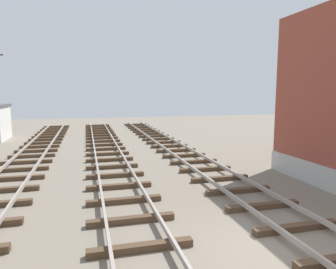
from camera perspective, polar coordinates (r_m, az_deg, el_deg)
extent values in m
plane|color=slate|center=(8.09, 19.05, -19.76)|extent=(80.00, 80.00, 0.00)
cube|color=#4C3826|center=(9.30, 22.54, -15.58)|extent=(2.50, 0.24, 0.18)
cube|color=#4C3826|center=(10.54, 17.03, -12.51)|extent=(2.50, 0.24, 0.18)
cube|color=#4C3826|center=(11.88, 12.82, -10.03)|extent=(2.50, 0.24, 0.18)
cube|color=#4C3826|center=(13.29, 9.52, -8.02)|extent=(2.50, 0.24, 0.18)
cube|color=#4C3826|center=(14.75, 6.89, -6.39)|extent=(2.50, 0.24, 0.18)
cube|color=#4C3826|center=(16.24, 4.75, -5.04)|extent=(2.50, 0.24, 0.18)
cube|color=#4C3826|center=(17.75, 2.98, -3.91)|extent=(2.50, 0.24, 0.18)
cube|color=#4C3826|center=(19.29, 1.50, -2.96)|extent=(2.50, 0.24, 0.18)
cube|color=#4C3826|center=(20.84, 0.23, -2.15)|extent=(2.50, 0.24, 0.18)
cube|color=#4C3826|center=(22.41, -0.85, -1.46)|extent=(2.50, 0.24, 0.18)
cube|color=#4C3826|center=(23.98, -1.80, -0.85)|extent=(2.50, 0.24, 0.18)
cube|color=#4C3826|center=(25.56, -2.62, -0.32)|extent=(2.50, 0.24, 0.18)
cube|color=#4C3826|center=(27.15, -3.36, 0.16)|extent=(2.50, 0.24, 0.18)
cube|color=#4C3826|center=(28.74, -4.00, 0.57)|extent=(2.50, 0.24, 0.18)
cube|color=#4C3826|center=(30.34, -4.59, 0.95)|extent=(2.50, 0.24, 0.18)
cube|color=#4C3826|center=(31.95, -5.11, 1.28)|extent=(2.50, 0.24, 0.18)
cube|color=#4C3826|center=(33.55, -5.58, 1.59)|extent=(2.50, 0.24, 0.18)
cube|color=#4C3826|center=(35.16, -6.01, 1.87)|extent=(2.50, 0.24, 0.18)
cube|color=#9E9389|center=(8.24, 22.02, -17.46)|extent=(0.08, 58.97, 0.14)
cube|color=#4C3826|center=(7.70, -5.02, -20.06)|extent=(2.50, 0.24, 0.18)
cube|color=#4C3826|center=(9.17, -6.83, -15.36)|extent=(2.50, 0.24, 0.18)
cube|color=#4C3826|center=(10.68, -8.08, -11.96)|extent=(2.50, 0.24, 0.18)
cube|color=#4C3826|center=(12.23, -9.00, -9.41)|extent=(2.50, 0.24, 0.18)
cube|color=#4C3826|center=(13.80, -9.71, -7.44)|extent=(2.50, 0.24, 0.18)
cube|color=#4C3826|center=(15.38, -10.26, -5.87)|extent=(2.50, 0.24, 0.18)
cube|color=#4C3826|center=(16.97, -10.71, -4.59)|extent=(2.50, 0.24, 0.18)
cube|color=#4C3826|center=(18.57, -11.08, -3.53)|extent=(2.50, 0.24, 0.18)
cube|color=#4C3826|center=(20.18, -11.39, -2.64)|extent=(2.50, 0.24, 0.18)
cube|color=#4C3826|center=(21.79, -11.65, -1.88)|extent=(2.50, 0.24, 0.18)
cube|color=#4C3826|center=(23.41, -11.88, -1.22)|extent=(2.50, 0.24, 0.18)
cube|color=#4C3826|center=(25.03, -12.08, -0.66)|extent=(2.50, 0.24, 0.18)
cube|color=#4C3826|center=(26.65, -12.25, -0.15)|extent=(2.50, 0.24, 0.18)
cube|color=#4C3826|center=(28.27, -12.41, 0.29)|extent=(2.50, 0.24, 0.18)
cube|color=#4C3826|center=(29.89, -12.54, 0.68)|extent=(2.50, 0.24, 0.18)
cube|color=#4C3826|center=(31.52, -12.67, 1.04)|extent=(2.50, 0.24, 0.18)
cube|color=#4C3826|center=(33.15, -12.78, 1.36)|extent=(2.50, 0.24, 0.18)
cube|color=#4C3826|center=(34.77, -12.88, 1.65)|extent=(2.50, 0.24, 0.18)
cube|color=#9E9389|center=(6.84, -10.20, -22.49)|extent=(0.08, 58.97, 0.14)
cube|color=#9E9389|center=(7.07, 2.37, -21.28)|extent=(0.08, 58.97, 0.14)
cube|color=#4C3826|center=(13.16, -28.08, -9.01)|extent=(2.50, 0.24, 0.18)
cube|color=#4C3826|center=(14.66, -26.66, -7.26)|extent=(2.50, 0.24, 0.18)
cube|color=#4C3826|center=(16.17, -25.52, -5.84)|extent=(2.50, 0.24, 0.18)
cube|color=#4C3826|center=(17.70, -24.58, -4.65)|extent=(2.50, 0.24, 0.18)
cube|color=#4C3826|center=(19.24, -23.79, -3.66)|extent=(2.50, 0.24, 0.18)
cube|color=#4C3826|center=(20.79, -23.12, -2.81)|extent=(2.50, 0.24, 0.18)
cube|color=#4C3826|center=(22.35, -22.54, -2.08)|extent=(2.50, 0.24, 0.18)
cube|color=#4C3826|center=(23.91, -22.04, -1.44)|extent=(2.50, 0.24, 0.18)
cube|color=#4C3826|center=(25.47, -21.60, -0.89)|extent=(2.50, 0.24, 0.18)
cube|color=#4C3826|center=(27.04, -21.21, -0.39)|extent=(2.50, 0.24, 0.18)
cube|color=#4C3826|center=(28.61, -20.86, 0.05)|extent=(2.50, 0.24, 0.18)
cube|color=#4C3826|center=(30.18, -20.55, 0.44)|extent=(2.50, 0.24, 0.18)
cube|color=#4C3826|center=(31.76, -20.27, 0.79)|extent=(2.50, 0.24, 0.18)
cube|color=#4C3826|center=(33.34, -20.02, 1.11)|extent=(2.50, 0.24, 0.18)
cube|color=#4C3826|center=(34.91, -19.79, 1.41)|extent=(2.50, 0.24, 0.18)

